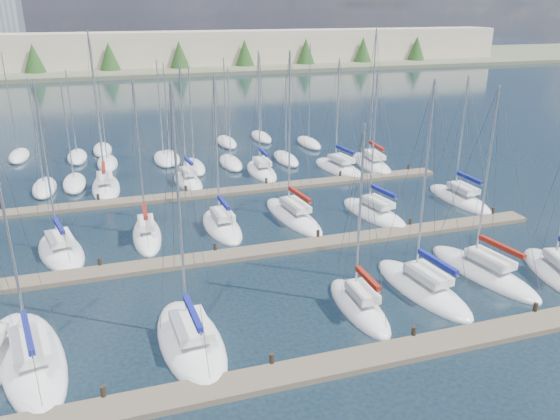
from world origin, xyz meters
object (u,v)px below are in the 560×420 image
object	(u,v)px
sailboat_j	(222,226)
sailboat_m	(459,199)
sailboat_l	(374,213)
sailboat_h	(61,251)
sailboat_p	(261,171)
sailboat_o	(188,181)
sailboat_d	(359,306)
sailboat_i	(147,235)
sailboat_c	(191,341)
sailboat_g	(558,273)
sailboat_k	(293,216)
sailboat_q	(339,168)
sailboat_r	(371,164)
sailboat_e	(422,288)
sailboat_f	(483,272)
sailboat_n	(106,187)
sailboat_b	(32,360)

from	to	relation	value
sailboat_j	sailboat_m	bearing A→B (deg)	-3.22
sailboat_l	sailboat_h	bearing A→B (deg)	169.98
sailboat_p	sailboat_o	distance (m)	8.20
sailboat_d	sailboat_m	distance (m)	22.56
sailboat_i	sailboat_c	world-z (taller)	sailboat_c
sailboat_g	sailboat_k	size ratio (longest dim) A/B	0.92
sailboat_h	sailboat_q	xyz separation A→B (m)	(27.93, 13.53, -0.01)
sailboat_h	sailboat_o	world-z (taller)	sailboat_h
sailboat_j	sailboat_p	bearing A→B (deg)	59.63
sailboat_r	sailboat_e	size ratio (longest dim) A/B	1.12
sailboat_f	sailboat_d	xyz separation A→B (m)	(-9.88, -1.53, 0.01)
sailboat_e	sailboat_d	size ratio (longest dim) A/B	1.17
sailboat_n	sailboat_j	size ratio (longest dim) A/B	1.21
sailboat_m	sailboat_j	bearing A→B (deg)	178.11
sailboat_i	sailboat_o	xyz separation A→B (m)	(5.19, 12.80, -0.00)
sailboat_p	sailboat_e	size ratio (longest dim) A/B	0.97
sailboat_q	sailboat_i	bearing A→B (deg)	-158.65
sailboat_r	sailboat_b	distance (m)	42.80
sailboat_o	sailboat_r	bearing A→B (deg)	-5.81
sailboat_l	sailboat_p	distance (m)	16.24
sailboat_b	sailboat_p	world-z (taller)	sailboat_b
sailboat_r	sailboat_e	distance (m)	28.78
sailboat_r	sailboat_e	world-z (taller)	sailboat_r
sailboat_l	sailboat_g	xyz separation A→B (m)	(6.60, -13.83, 0.00)
sailboat_o	sailboat_g	size ratio (longest dim) A/B	0.96
sailboat_d	sailboat_j	distance (m)	15.71
sailboat_i	sailboat_d	distance (m)	18.51
sailboat_r	sailboat_n	bearing A→B (deg)	-176.11
sailboat_h	sailboat_e	bearing A→B (deg)	-43.38
sailboat_b	sailboat_j	size ratio (longest dim) A/B	1.04
sailboat_m	sailboat_q	xyz separation A→B (m)	(-6.54, 12.65, -0.00)
sailboat_p	sailboat_q	size ratio (longest dim) A/B	1.07
sailboat_c	sailboat_g	size ratio (longest dim) A/B	1.10
sailboat_f	sailboat_n	bearing A→B (deg)	122.28
sailboat_q	sailboat_k	xyz separation A→B (m)	(-9.54, -12.09, 0.02)
sailboat_n	sailboat_i	xyz separation A→B (m)	(2.79, -13.32, 0.00)
sailboat_k	sailboat_f	bearing A→B (deg)	-63.69
sailboat_r	sailboat_h	distance (m)	35.09
sailboat_c	sailboat_i	bearing A→B (deg)	90.28
sailboat_r	sailboat_m	distance (m)	13.39
sailboat_m	sailboat_e	bearing A→B (deg)	-133.21
sailboat_m	sailboat_q	distance (m)	14.23
sailboat_f	sailboat_d	world-z (taller)	sailboat_f
sailboat_l	sailboat_c	bearing A→B (deg)	-151.83
sailboat_c	sailboat_q	xyz separation A→B (m)	(20.73, 27.72, -0.01)
sailboat_r	sailboat_m	xyz separation A→B (m)	(2.33, -13.19, -0.01)
sailboat_c	sailboat_d	distance (m)	10.11
sailboat_h	sailboat_o	bearing A→B (deg)	37.45
sailboat_r	sailboat_p	size ratio (longest dim) A/B	1.15
sailboat_n	sailboat_c	distance (m)	28.84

